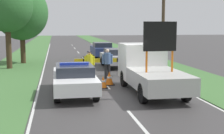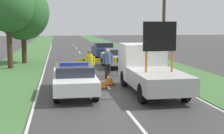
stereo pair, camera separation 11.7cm
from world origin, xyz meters
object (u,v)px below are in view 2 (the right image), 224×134
at_px(queued_car_hatch_blue, 103,50).
at_px(traffic_cone_near_truck, 109,78).
at_px(traffic_cone_near_police, 103,82).
at_px(queued_car_sedan_silver, 117,57).
at_px(utility_pole, 164,25).
at_px(police_car, 74,78).
at_px(traffic_cone_centre_front, 63,72).
at_px(work_truck, 148,69).
at_px(police_officer, 90,63).
at_px(roadside_tree_near_left, 23,13).
at_px(roadside_tree_near_right, 8,6).
at_px(pedestrian_civilian, 108,61).
at_px(road_barrier, 100,62).

bearing_deg(queued_car_hatch_blue, traffic_cone_near_truck, 83.12).
height_order(traffic_cone_near_police, queued_car_sedan_silver, queued_car_sedan_silver).
distance_m(traffic_cone_near_police, queued_car_hatch_blue, 14.47).
bearing_deg(utility_pole, queued_car_sedan_silver, 117.34).
distance_m(police_car, traffic_cone_near_police, 1.94).
bearing_deg(traffic_cone_centre_front, traffic_cone_near_police, -60.88).
bearing_deg(utility_pole, police_car, -141.69).
bearing_deg(work_truck, queued_car_sedan_silver, -92.93).
bearing_deg(utility_pole, traffic_cone_centre_front, 179.78).
height_order(police_car, traffic_cone_centre_front, police_car).
bearing_deg(police_officer, roadside_tree_near_left, -74.09).
bearing_deg(traffic_cone_near_truck, roadside_tree_near_left, 117.44).
bearing_deg(queued_car_hatch_blue, queued_car_sedan_silver, 90.90).
bearing_deg(roadside_tree_near_right, police_officer, -47.66).
height_order(traffic_cone_near_police, traffic_cone_centre_front, traffic_cone_centre_front).
relative_size(work_truck, traffic_cone_centre_front, 8.38).
bearing_deg(roadside_tree_near_right, police_car, -65.94).
xyz_separation_m(traffic_cone_near_truck, roadside_tree_near_right, (-6.06, 7.29, 4.14)).
distance_m(police_car, queued_car_hatch_blue, 15.86).
height_order(pedestrian_civilian, traffic_cone_near_truck, pedestrian_civilian).
xyz_separation_m(police_officer, queued_car_hatch_blue, (2.51, 11.94, -0.22)).
bearing_deg(pedestrian_civilian, work_truck, -76.18).
bearing_deg(police_car, utility_pole, 40.52).
distance_m(work_truck, queued_car_sedan_silver, 8.63).
relative_size(pedestrian_civilian, queued_car_hatch_blue, 0.41).
height_order(police_officer, roadside_tree_near_left, roadside_tree_near_left).
height_order(work_truck, pedestrian_civilian, work_truck).
bearing_deg(queued_car_hatch_blue, roadside_tree_near_left, 24.41).
distance_m(traffic_cone_near_truck, roadside_tree_near_right, 10.34).
height_order(traffic_cone_centre_front, traffic_cone_near_truck, traffic_cone_near_truck).
bearing_deg(traffic_cone_near_truck, queued_car_sedan_silver, 75.73).
height_order(work_truck, utility_pole, utility_pole).
xyz_separation_m(queued_car_sedan_silver, utility_pole, (2.14, -4.13, 2.42)).
bearing_deg(traffic_cone_near_police, queued_car_sedan_silver, 73.94).
bearing_deg(roadside_tree_near_right, traffic_cone_near_truck, -50.28).
bearing_deg(roadside_tree_near_right, traffic_cone_near_police, -55.15).
xyz_separation_m(road_barrier, traffic_cone_centre_front, (-2.26, 0.22, -0.61)).
xyz_separation_m(police_officer, traffic_cone_near_police, (0.42, -2.37, -0.69)).
height_order(traffic_cone_centre_front, queued_car_sedan_silver, queued_car_sedan_silver).
xyz_separation_m(police_car, police_officer, (1.08, 3.50, 0.26)).
bearing_deg(roadside_tree_near_left, work_truck, -60.13).
relative_size(traffic_cone_near_truck, queued_car_sedan_silver, 0.17).
bearing_deg(queued_car_hatch_blue, road_barrier, 80.88).
relative_size(police_car, traffic_cone_near_truck, 6.95).
relative_size(traffic_cone_centre_front, queued_car_hatch_blue, 0.16).
bearing_deg(road_barrier, police_car, -112.22).
bearing_deg(traffic_cone_near_truck, utility_pole, 34.88).
xyz_separation_m(roadside_tree_near_left, roadside_tree_near_right, (-0.68, -3.07, 0.37)).
bearing_deg(pedestrian_civilian, police_officer, -173.11).
height_order(traffic_cone_centre_front, roadside_tree_near_left, roadside_tree_near_left).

